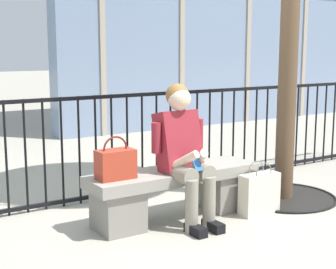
{
  "coord_description": "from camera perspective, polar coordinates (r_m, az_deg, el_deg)",
  "views": [
    {
      "loc": [
        -2.42,
        -3.68,
        1.51
      ],
      "look_at": [
        0.0,
        0.1,
        0.75
      ],
      "focal_mm": 54.7,
      "sensor_mm": 36.0,
      "label": 1
    }
  ],
  "objects": [
    {
      "name": "ground_plane",
      "position": [
        4.65,
        0.67,
        -9.32
      ],
      "size": [
        60.0,
        60.0,
        0.0
      ],
      "primitive_type": "plane",
      "color": "#A8A091"
    },
    {
      "name": "stone_bench",
      "position": [
        4.57,
        0.68,
        -6.1
      ],
      "size": [
        1.6,
        0.44,
        0.45
      ],
      "color": "gray",
      "rests_on": "ground"
    },
    {
      "name": "seated_person_with_phone",
      "position": [
        4.39,
        1.75,
        -1.69
      ],
      "size": [
        0.52,
        0.66,
        1.21
      ],
      "color": "gray",
      "rests_on": "ground"
    },
    {
      "name": "handbag_on_bench",
      "position": [
        4.21,
        -5.86,
        -3.23
      ],
      "size": [
        0.31,
        0.17,
        0.36
      ],
      "color": "#B23823",
      "rests_on": "stone_bench"
    },
    {
      "name": "shopping_bag",
      "position": [
        4.79,
        10.14,
        -6.46
      ],
      "size": [
        0.39,
        0.15,
        0.49
      ],
      "color": "beige",
      "rests_on": "ground"
    },
    {
      "name": "plaza_railing",
      "position": [
        5.24,
        -4.56,
        -1.11
      ],
      "size": [
        7.38,
        0.04,
        1.06
      ],
      "color": "black",
      "rests_on": "ground"
    }
  ]
}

